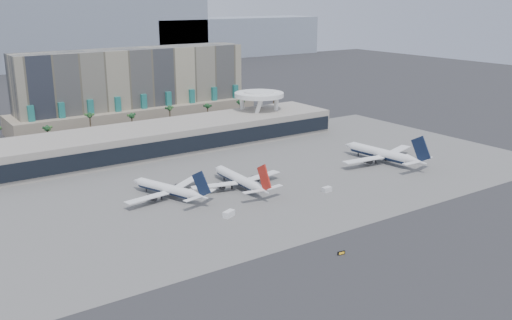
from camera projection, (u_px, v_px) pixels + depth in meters
ground at (324, 222)px, 183.82m from camera, size 900.00×900.00×0.00m
apron_pad at (233, 178)px, 227.40m from camera, size 260.00×130.00×0.06m
mountain_ridge at (33, 38)px, 563.21m from camera, size 680.00×60.00×70.00m
hotel at (135, 94)px, 322.84m from camera, size 140.00×30.00×42.00m
terminal at (171, 136)px, 269.07m from camera, size 170.00×32.50×14.50m
saucer_structure at (259, 98)px, 300.52m from camera, size 26.00×26.00×21.89m
palm_row at (153, 114)px, 299.64m from camera, size 157.80×2.80×13.10m
airliner_left at (168, 189)px, 204.69m from camera, size 34.68×35.81×12.96m
airliner_centre at (240, 180)px, 214.68m from camera, size 38.54×39.66×13.69m
airliner_right at (383, 154)px, 248.01m from camera, size 43.48×44.96×15.53m
service_vehicle_a at (229, 214)px, 187.40m from camera, size 4.76×3.57×2.09m
service_vehicle_b at (327, 190)px, 211.35m from camera, size 3.77×2.32×1.87m
taxiway_sign at (341, 253)px, 160.07m from camera, size 2.42×0.69×1.09m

